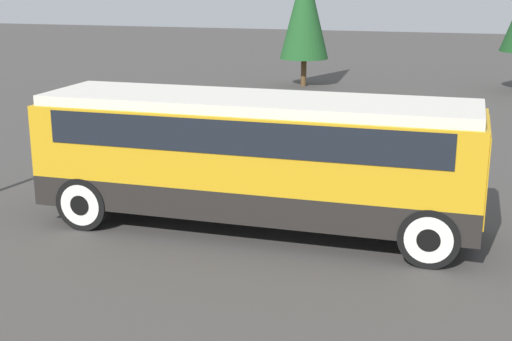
# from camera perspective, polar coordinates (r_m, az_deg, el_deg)

# --- Properties ---
(ground_plane) EXTENTS (120.00, 120.00, 0.00)m
(ground_plane) POSITION_cam_1_polar(r_m,az_deg,el_deg) (16.00, -0.00, -4.59)
(ground_plane) COLOR #423F3D
(tour_bus) EXTENTS (9.57, 2.67, 2.95)m
(tour_bus) POSITION_cam_1_polar(r_m,az_deg,el_deg) (15.45, 0.34, 1.65)
(tour_bus) COLOR black
(tour_bus) RESTS_ON ground_plane
(parked_car_near) EXTENTS (4.40, 1.81, 1.30)m
(parked_car_near) POSITION_cam_1_polar(r_m,az_deg,el_deg) (22.90, 5.72, 3.14)
(parked_car_near) COLOR #2D5638
(parked_car_near) RESTS_ON ground_plane
(parked_car_mid) EXTENTS (4.33, 1.83, 1.34)m
(parked_car_mid) POSITION_cam_1_polar(r_m,az_deg,el_deg) (21.34, -1.82, 2.36)
(parked_car_mid) COLOR black
(parked_car_mid) RESTS_ON ground_plane
(tree_left) EXTENTS (2.45, 2.45, 6.24)m
(tree_left) POSITION_cam_1_polar(r_m,az_deg,el_deg) (36.49, 3.92, 12.69)
(tree_left) COLOR brown
(tree_left) RESTS_ON ground_plane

